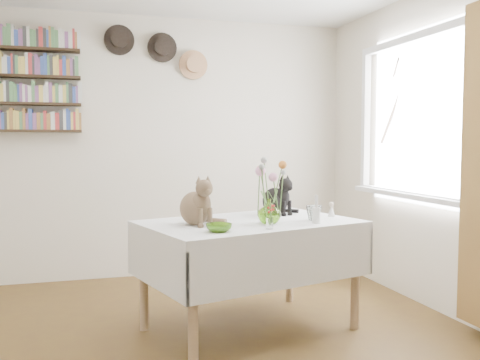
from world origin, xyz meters
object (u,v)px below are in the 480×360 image
object	(u,v)px
tabby_cat	(195,199)
bookshelf_unit	(22,81)
black_cat	(275,194)
dining_table	(250,248)
flower_vase	(269,211)

from	to	relation	value
tabby_cat	bookshelf_unit	distance (m)	2.26
tabby_cat	black_cat	xyz separation A→B (m)	(0.68, 0.34, -0.01)
dining_table	tabby_cat	bearing A→B (deg)	-174.24
flower_vase	bookshelf_unit	bearing A→B (deg)	133.31
black_cat	bookshelf_unit	world-z (taller)	bookshelf_unit
bookshelf_unit	black_cat	bearing A→B (deg)	-35.57
dining_table	flower_vase	size ratio (longest dim) A/B	9.72
black_cat	flower_vase	distance (m)	0.49
dining_table	black_cat	size ratio (longest dim) A/B	5.28
tabby_cat	bookshelf_unit	world-z (taller)	bookshelf_unit
black_cat	dining_table	bearing A→B (deg)	-159.19
black_cat	flower_vase	xyz separation A→B (m)	(-0.20, -0.44, -0.07)
flower_vase	bookshelf_unit	xyz separation A→B (m)	(-1.68, 1.79, 1.00)
flower_vase	tabby_cat	bearing A→B (deg)	167.95
black_cat	bookshelf_unit	size ratio (longest dim) A/B	0.30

